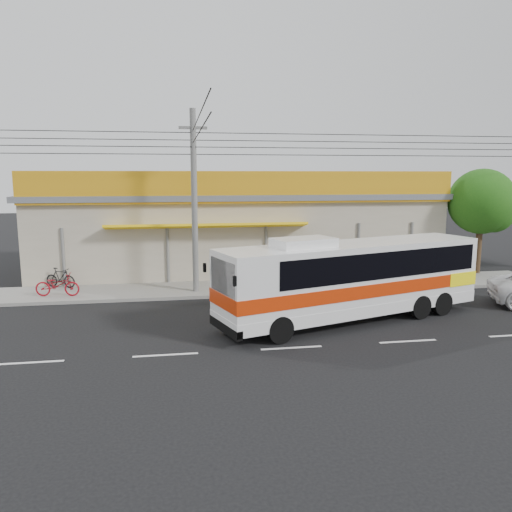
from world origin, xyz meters
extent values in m
plane|color=black|center=(0.00, 0.00, 0.00)|extent=(120.00, 120.00, 0.00)
cube|color=slate|center=(0.00, 6.00, 0.07)|extent=(30.00, 3.20, 0.15)
cube|color=#A39A83|center=(0.00, 11.60, 2.10)|extent=(22.00, 8.00, 4.20)
cube|color=#515358|center=(0.00, 11.60, 4.35)|extent=(22.60, 8.60, 0.30)
cube|color=orange|center=(0.00, 7.48, 4.90)|extent=(22.00, 0.24, 1.60)
cube|color=red|center=(-2.00, 7.45, 4.90)|extent=(9.00, 0.10, 1.20)
cube|color=#126A20|center=(6.50, 7.45, 4.90)|extent=(2.40, 0.10, 1.10)
cube|color=navy|center=(9.20, 7.45, 4.90)|extent=(2.20, 0.10, 1.10)
cube|color=red|center=(-9.00, 7.45, 4.90)|extent=(3.00, 0.10, 1.10)
cube|color=yellow|center=(-2.00, 7.30, 3.00)|extent=(10.00, 1.20, 0.37)
cube|color=silver|center=(2.98, 0.14, 1.70)|extent=(10.88, 5.44, 2.59)
cube|color=#BD2A08|center=(2.98, 0.14, 1.38)|extent=(10.93, 5.49, 0.49)
cube|color=#FBEC0D|center=(7.40, 1.58, 1.38)|extent=(2.07, 2.62, 0.54)
cube|color=black|center=(3.58, 0.33, 2.28)|extent=(9.20, 4.92, 0.98)
cube|color=black|center=(-2.04, -1.49, 2.10)|extent=(0.74, 1.91, 1.34)
cube|color=silver|center=(0.86, -0.55, 3.15)|extent=(2.43, 1.85, 0.32)
cylinder|color=black|center=(-0.27, -1.98, 0.46)|extent=(0.97, 0.56, 0.93)
cylinder|color=black|center=(-0.90, -0.06, 0.46)|extent=(0.97, 0.56, 0.93)
cylinder|color=black|center=(6.78, 0.31, 0.46)|extent=(0.97, 0.56, 0.93)
cylinder|color=black|center=(6.16, 2.23, 0.46)|extent=(0.97, 0.56, 0.93)
imported|color=maroon|center=(-8.87, 5.40, 0.66)|extent=(2.01, 0.92, 1.02)
imported|color=black|center=(-9.11, 7.17, 0.63)|extent=(1.64, 1.08, 0.96)
cylinder|color=#5E5E5B|center=(-2.71, 5.40, 4.21)|extent=(0.27, 0.27, 8.42)
cube|color=#5E5E5B|center=(-2.71, 5.40, 7.58)|extent=(1.26, 0.13, 0.13)
cylinder|color=#362015|center=(12.87, 7.35, 1.49)|extent=(0.33, 0.33, 2.97)
sphere|color=#11430E|center=(12.87, 7.35, 4.09)|extent=(3.53, 3.53, 3.53)
sphere|color=#11430E|center=(13.42, 7.08, 3.53)|extent=(2.23, 2.23, 2.23)
camera|label=1|loc=(-3.60, -17.49, 5.52)|focal=35.00mm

